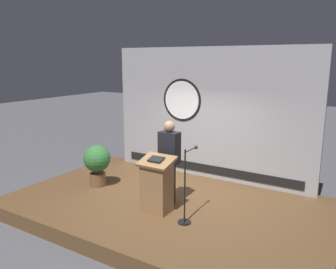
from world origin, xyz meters
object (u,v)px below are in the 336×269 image
Objects in this scene: speaker_person at (169,162)px; potted_plant at (97,162)px; podium at (157,185)px; microphone_stand at (186,197)px.

speaker_person is 1.92m from potted_plant.
potted_plant is (-1.90, -0.06, -0.29)m from speaker_person.
speaker_person reaches higher than podium.
podium is 0.69m from microphone_stand.
speaker_person reaches higher than potted_plant.
speaker_person is at bearing 140.89° from microphone_stand.
microphone_stand is at bearing -39.11° from speaker_person.
podium is 0.59m from speaker_person.
speaker_person is (-0.02, 0.48, 0.34)m from podium.
speaker_person is at bearing 92.17° from podium.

